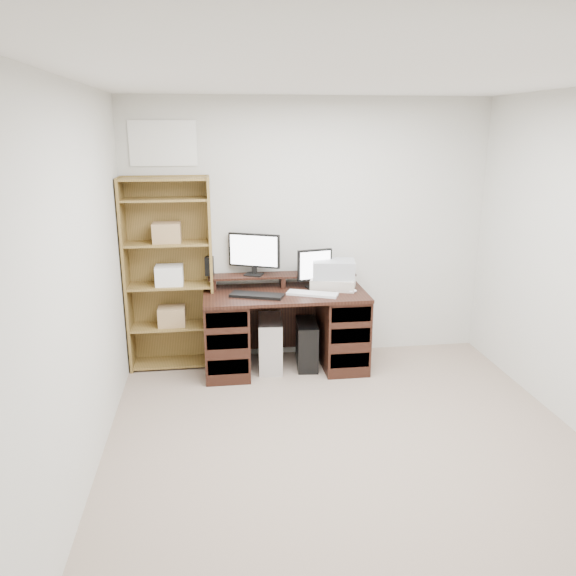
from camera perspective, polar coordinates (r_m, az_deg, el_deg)
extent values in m
cube|color=gray|center=(4.08, 6.87, -17.22)|extent=(3.50, 4.00, 0.02)
cube|color=white|center=(3.43, 8.36, 20.75)|extent=(3.50, 4.00, 0.02)
cube|color=silver|center=(5.47, 2.11, 5.81)|extent=(3.50, 0.02, 2.50)
cube|color=silver|center=(1.85, 24.53, -17.17)|extent=(3.50, 0.02, 2.50)
cube|color=silver|center=(3.54, -21.19, -0.98)|extent=(0.02, 4.00, 2.50)
cube|color=white|center=(5.31, -12.59, 14.16)|extent=(0.60, 0.01, 0.40)
cube|color=black|center=(5.18, -0.29, -0.62)|extent=(1.50, 0.70, 0.03)
cube|color=black|center=(5.26, -6.26, -4.76)|extent=(0.40, 0.66, 0.72)
cube|color=black|center=(5.39, 5.53, -4.21)|extent=(0.40, 0.66, 0.72)
cube|color=black|center=(5.60, -0.73, -2.93)|extent=(1.48, 0.02, 0.65)
cube|color=black|center=(5.03, -6.09, -7.98)|extent=(0.36, 0.01, 0.14)
cube|color=black|center=(4.94, -6.17, -5.43)|extent=(0.36, 0.01, 0.14)
cube|color=black|center=(4.87, -6.24, -3.24)|extent=(0.36, 0.01, 0.14)
cube|color=black|center=(5.17, 6.29, -7.32)|extent=(0.36, 0.01, 0.14)
cube|color=black|center=(5.08, 6.38, -4.83)|extent=(0.36, 0.01, 0.14)
cube|color=black|center=(5.01, 6.45, -2.69)|extent=(0.36, 0.01, 0.14)
cube|color=black|center=(5.34, -7.54, 0.46)|extent=(0.04, 0.20, 0.10)
cube|color=black|center=(5.37, -0.59, 0.71)|extent=(0.04, 0.20, 0.10)
cube|color=black|center=(5.49, 6.16, 0.94)|extent=(0.04, 0.20, 0.10)
cube|color=black|center=(5.36, -0.60, 1.33)|extent=(1.40, 0.22, 0.02)
cube|color=black|center=(5.32, -3.49, 1.38)|extent=(0.20, 0.18, 0.01)
cube|color=black|center=(5.32, -3.43, 1.97)|extent=(0.05, 0.04, 0.09)
cube|color=black|center=(5.28, -3.46, 3.84)|extent=(0.47, 0.23, 0.32)
cube|color=white|center=(5.26, -3.53, 3.80)|extent=(0.42, 0.19, 0.28)
cube|color=black|center=(5.32, 2.77, 0.07)|extent=(0.18, 0.16, 0.01)
cube|color=black|center=(5.32, 2.70, 0.65)|extent=(0.05, 0.04, 0.09)
cube|color=black|center=(5.28, 2.72, 2.38)|extent=(0.34, 0.10, 0.29)
cube|color=white|center=(5.27, 2.79, 2.33)|extent=(0.30, 0.06, 0.26)
cube|color=black|center=(5.33, -7.99, 2.21)|extent=(0.09, 0.09, 0.18)
cube|color=black|center=(5.05, -3.19, -0.75)|extent=(0.50, 0.32, 0.03)
cube|color=silver|center=(5.10, 2.49, -0.60)|extent=(0.48, 0.31, 0.02)
ellipsoid|color=white|center=(5.20, 6.53, -0.29)|extent=(0.09, 0.07, 0.03)
cube|color=beige|center=(5.33, 4.63, 0.53)|extent=(0.48, 0.41, 0.10)
cube|color=#A1A6AC|center=(5.29, 4.66, 1.94)|extent=(0.43, 0.34, 0.17)
cube|color=silver|center=(5.36, -1.82, -5.59)|extent=(0.25, 0.50, 0.49)
cube|color=black|center=(5.40, 1.92, -5.70)|extent=(0.23, 0.46, 0.44)
cube|color=#19FF33|center=(5.16, 2.12, -5.62)|extent=(0.01, 0.01, 0.01)
cube|color=olive|center=(5.35, -16.10, 1.12)|extent=(0.02, 0.30, 1.80)
cube|color=olive|center=(5.29, -7.77, 1.44)|extent=(0.02, 0.30, 1.80)
cube|color=olive|center=(5.44, -11.86, 1.66)|extent=(0.80, 0.01, 1.80)
cube|color=olive|center=(5.59, -11.45, -7.38)|extent=(0.75, 0.28, 0.02)
cube|color=olive|center=(5.45, -11.66, -3.81)|extent=(0.75, 0.28, 0.02)
cube|color=olive|center=(5.33, -11.90, 0.24)|extent=(0.75, 0.28, 0.02)
cube|color=olive|center=(5.24, -12.15, 4.46)|extent=(0.75, 0.28, 0.02)
cube|color=olive|center=(5.18, -12.41, 8.79)|extent=(0.75, 0.28, 0.02)
cube|color=olive|center=(5.16, -12.53, 10.78)|extent=(0.75, 0.28, 0.02)
cube|color=#A07F54|center=(5.42, -11.72, -2.81)|extent=(0.25, 0.20, 0.18)
cube|color=white|center=(5.31, -11.96, 1.28)|extent=(0.25, 0.20, 0.18)
cube|color=#A07F54|center=(5.22, -12.21, 5.53)|extent=(0.25, 0.20, 0.18)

